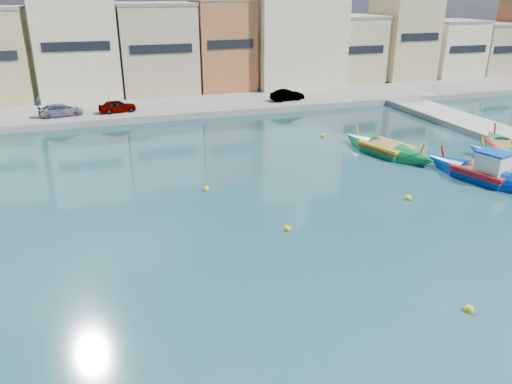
{
  "coord_description": "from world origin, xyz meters",
  "views": [
    {
      "loc": [
        -12.97,
        -16.65,
        11.07
      ],
      "look_at": [
        -5.51,
        6.0,
        1.4
      ],
      "focal_mm": 35.0,
      "sensor_mm": 36.0,
      "label": 1
    }
  ],
  "objects": [
    {
      "name": "north_townhouses",
      "position": [
        6.68,
        39.36,
        5.0
      ],
      "size": [
        83.2,
        7.87,
        10.19
      ],
      "color": "tan",
      "rests_on": "ground"
    },
    {
      "name": "ground",
      "position": [
        0.0,
        0.0,
        0.0
      ],
      "size": [
        160.0,
        160.0,
        0.0
      ],
      "primitive_type": "plane",
      "color": "#14343E",
      "rests_on": "ground"
    },
    {
      "name": "parked_cars",
      "position": [
        -7.98,
        30.5,
        1.16
      ],
      "size": [
        25.46,
        2.02,
        1.15
      ],
      "color": "#4C1919",
      "rests_on": "north_quay"
    },
    {
      "name": "north_quay",
      "position": [
        0.0,
        32.0,
        0.3
      ],
      "size": [
        80.0,
        8.0,
        0.6
      ],
      "primitive_type": "cube",
      "color": "gray",
      "rests_on": "ground"
    },
    {
      "name": "mooring_buoys",
      "position": [
        2.84,
        4.48,
        0.08
      ],
      "size": [
        22.94,
        23.71,
        0.36
      ],
      "color": "yellow",
      "rests_on": "ground"
    },
    {
      "name": "church_block",
      "position": [
        10.0,
        40.0,
        8.41
      ],
      "size": [
        10.0,
        10.0,
        19.1
      ],
      "color": "beige",
      "rests_on": "ground"
    },
    {
      "name": "luzzu_blue_cabin",
      "position": [
        9.71,
        6.69,
        0.37
      ],
      "size": [
        4.51,
        8.75,
        3.02
      ],
      "color": "#002E9F",
      "rests_on": "ground"
    },
    {
      "name": "luzzu_cyan_mid",
      "position": [
        15.0,
        10.43,
        0.28
      ],
      "size": [
        5.89,
        9.03,
        2.67
      ],
      "color": "#0B733D",
      "rests_on": "ground"
    },
    {
      "name": "luzzu_green",
      "position": [
        6.87,
        13.33,
        0.29
      ],
      "size": [
        4.52,
        8.81,
        2.69
      ],
      "color": "#0B7438",
      "rests_on": "ground"
    }
  ]
}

